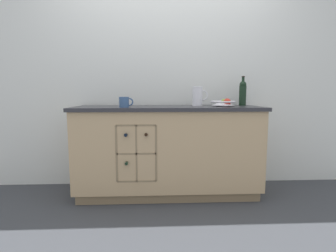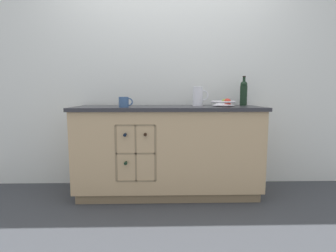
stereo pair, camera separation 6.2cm
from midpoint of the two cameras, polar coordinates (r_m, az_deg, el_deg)
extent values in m
plane|color=#383A3F|center=(2.82, -0.65, -14.36)|extent=(14.00, 14.00, 0.00)
cube|color=silver|center=(3.00, -0.94, 11.73)|extent=(4.40, 0.06, 2.55)
cube|color=#8B7354|center=(2.81, -0.65, -13.50)|extent=(1.75, 0.52, 0.09)
cube|color=tan|center=(2.68, -0.66, -4.79)|extent=(1.81, 0.58, 0.78)
cube|color=#2D2D33|center=(2.63, -0.67, 3.92)|extent=(1.85, 0.62, 0.03)
cube|color=#8B7354|center=(2.50, -7.43, -5.49)|extent=(0.36, 0.01, 0.52)
cube|color=#8B7354|center=(2.47, -11.68, -5.73)|extent=(0.02, 0.10, 0.52)
cube|color=#8B7354|center=(2.44, -3.33, -5.75)|extent=(0.02, 0.10, 0.52)
cube|color=#8B7354|center=(2.52, -7.43, -11.52)|extent=(0.36, 0.10, 0.02)
cube|color=#8B7354|center=(2.45, -7.53, -5.76)|extent=(0.36, 0.10, 0.02)
cube|color=#8B7354|center=(2.41, -7.63, 0.28)|extent=(0.36, 0.10, 0.02)
cube|color=#8B7354|center=(2.45, -7.53, -5.76)|extent=(0.02, 0.10, 0.52)
cylinder|color=black|center=(2.57, -9.32, -7.07)|extent=(0.08, 0.20, 0.08)
cylinder|color=black|center=(2.44, -9.69, -7.87)|extent=(0.03, 0.08, 0.03)
cylinder|color=black|center=(2.53, -9.41, -1.30)|extent=(0.08, 0.22, 0.08)
cylinder|color=black|center=(2.38, -9.83, -1.84)|extent=(0.03, 0.09, 0.03)
cylinder|color=black|center=(2.55, -5.34, -1.20)|extent=(0.08, 0.22, 0.08)
cylinder|color=black|center=(2.39, -5.51, -1.74)|extent=(0.03, 0.09, 0.03)
cylinder|color=silver|center=(2.67, 11.24, 4.32)|extent=(0.11, 0.11, 0.01)
cone|color=silver|center=(2.67, 11.25, 4.91)|extent=(0.22, 0.22, 0.05)
torus|color=silver|center=(2.67, 11.26, 5.21)|extent=(0.24, 0.24, 0.02)
sphere|color=red|center=(2.64, 12.11, 5.10)|extent=(0.07, 0.07, 0.07)
sphere|color=#7FA838|center=(2.69, 11.54, 5.12)|extent=(0.07, 0.07, 0.07)
cylinder|color=white|center=(2.74, 5.77, 6.46)|extent=(0.10, 0.10, 0.20)
torus|color=white|center=(2.74, 5.80, 8.46)|extent=(0.11, 0.11, 0.01)
torus|color=white|center=(2.75, 6.91, 6.66)|extent=(0.11, 0.01, 0.11)
cylinder|color=#385684|center=(2.46, -10.26, 5.13)|extent=(0.09, 0.09, 0.10)
torus|color=#385684|center=(2.45, -9.14, 5.20)|extent=(0.07, 0.01, 0.07)
cylinder|color=black|center=(2.93, 15.35, 6.39)|extent=(0.08, 0.08, 0.21)
sphere|color=black|center=(2.93, 15.43, 8.70)|extent=(0.07, 0.07, 0.07)
cylinder|color=black|center=(2.93, 15.45, 9.32)|extent=(0.03, 0.03, 0.09)
cylinder|color=black|center=(2.94, 15.48, 10.31)|extent=(0.03, 0.03, 0.01)
camera|label=1|loc=(0.03, -90.67, -0.08)|focal=28.00mm
camera|label=2|loc=(0.03, 89.33, 0.08)|focal=28.00mm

